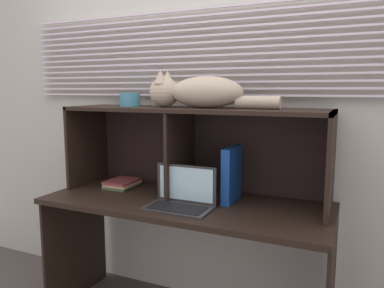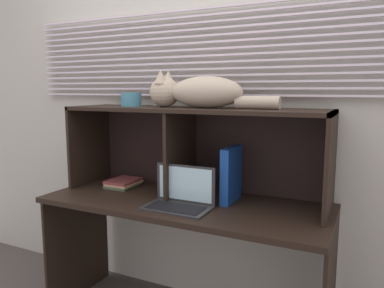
% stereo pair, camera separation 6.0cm
% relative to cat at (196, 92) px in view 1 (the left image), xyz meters
% --- Properties ---
extents(back_panel_with_blinds, '(4.40, 0.08, 2.50)m').
position_rel_cat_xyz_m(back_panel_with_blinds, '(-0.03, 0.25, -0.11)').
color(back_panel_with_blinds, beige).
rests_on(back_panel_with_blinds, ground).
extents(desk, '(1.61, 0.64, 0.76)m').
position_rel_cat_xyz_m(desk, '(-0.03, -0.11, -0.75)').
color(desk, black).
rests_on(desk, ground).
extents(hutch_shelf_unit, '(1.53, 0.40, 0.52)m').
position_rel_cat_xyz_m(hutch_shelf_unit, '(-0.03, 0.04, -0.24)').
color(hutch_shelf_unit, black).
rests_on(hutch_shelf_unit, desk).
extents(cat, '(0.76, 0.20, 0.21)m').
position_rel_cat_xyz_m(cat, '(0.00, 0.00, 0.00)').
color(cat, '#BEAD92').
rests_on(cat, hutch_shelf_unit).
extents(laptop, '(0.35, 0.20, 0.22)m').
position_rel_cat_xyz_m(laptop, '(0.01, -0.22, -0.56)').
color(laptop, '#2D2D2D').
rests_on(laptop, desk).
extents(binder_upright, '(0.05, 0.23, 0.31)m').
position_rel_cat_xyz_m(binder_upright, '(0.22, 0.00, -0.45)').
color(binder_upright, '#164397').
rests_on(binder_upright, desk).
extents(book_stack, '(0.17, 0.21, 0.05)m').
position_rel_cat_xyz_m(book_stack, '(-0.52, -0.00, -0.58)').
color(book_stack, '#4C684B').
rests_on(book_stack, desk).
extents(small_basket, '(0.12, 0.12, 0.08)m').
position_rel_cat_xyz_m(small_basket, '(-0.44, 0.00, -0.05)').
color(small_basket, teal).
rests_on(small_basket, hutch_shelf_unit).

